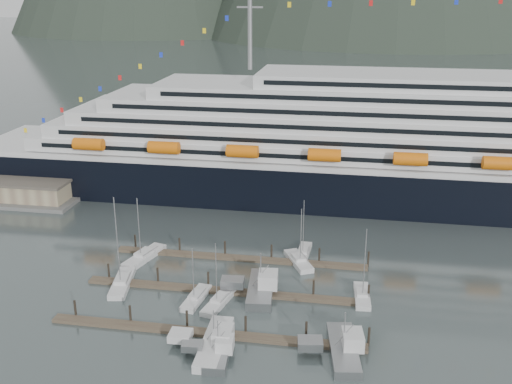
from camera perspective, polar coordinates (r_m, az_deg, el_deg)
ground at (r=99.27m, az=-0.58°, el=-10.58°), size 1600.00×1600.00×0.00m
cruise_ship at (r=145.21m, az=15.21°, el=3.66°), size 210.00×30.40×50.30m
dock_near at (r=91.75m, az=-4.85°, el=-13.16°), size 48.18×2.28×3.20m
dock_mid at (r=102.62m, az=-3.01°, el=-9.35°), size 48.18×2.28×3.20m
dock_far at (r=113.93m, az=-1.56°, el=-6.27°), size 48.18×2.28×3.20m
sailboat_b at (r=106.96m, az=-12.63°, el=-8.48°), size 4.68×11.06×17.14m
sailboat_c at (r=100.44m, az=-5.72°, el=-10.05°), size 3.36×8.82×10.15m
sailboat_d at (r=99.30m, az=-3.49°, el=-10.35°), size 4.32×10.05×11.48m
sailboat_e at (r=115.93m, az=-10.58°, el=-6.08°), size 5.61×11.14×13.10m
sailboat_f at (r=112.49m, az=4.07°, el=-6.61°), size 6.50×9.40×11.68m
sailboat_g at (r=115.90m, az=4.53°, el=-5.82°), size 2.64×9.06×11.89m
sailboat_h at (r=102.09m, az=10.06°, el=-9.74°), size 2.97×8.59×13.20m
trawler_b at (r=86.71m, az=-3.69°, el=-14.85°), size 7.43×9.75×6.13m
trawler_c at (r=88.42m, az=-4.09°, el=-14.08°), size 9.25×13.14×6.65m
trawler_d at (r=87.69m, az=8.23°, el=-14.52°), size 9.47×12.73×7.35m
trawler_e at (r=101.84m, az=0.36°, el=-9.11°), size 9.79×12.83×8.17m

